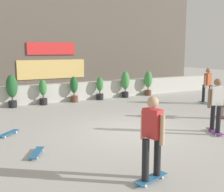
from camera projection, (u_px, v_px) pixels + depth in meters
name	position (u px, v px, depth m)	size (l,w,h in m)	color
ground_plane	(134.00, 131.00, 8.92)	(48.00, 48.00, 0.00)	#B2AFA8
planter_wall	(71.00, 92.00, 14.10)	(18.00, 0.40, 0.90)	beige
building_backdrop	(48.00, 38.00, 17.15)	(20.00, 2.08, 6.50)	#60564C
potted_plant_1	(12.00, 89.00, 12.34)	(0.50, 0.50, 1.46)	black
potted_plant_2	(43.00, 92.00, 13.00)	(0.36, 0.36, 1.18)	black
potted_plant_3	(74.00, 88.00, 13.67)	(0.39, 0.39, 1.25)	brown
potted_plant_4	(100.00, 88.00, 14.31)	(0.36, 0.36, 1.17)	black
potted_plant_5	(125.00, 83.00, 14.96)	(0.46, 0.46, 1.39)	black
potted_plant_6	(148.00, 82.00, 15.63)	(0.45, 0.45, 1.36)	brown
skater_far_right	(216.00, 103.00, 8.50)	(0.53, 0.82, 1.70)	#72338C
skater_by_wall_right	(152.00, 135.00, 5.35)	(0.82, 0.54, 1.70)	#266699
skater_by_wall_left	(208.00, 84.00, 13.16)	(0.55, 0.82, 1.70)	#266699
skateboard_near_camera	(36.00, 153.00, 6.87)	(0.54, 0.80, 0.08)	#266699
skateboard_aside	(9.00, 133.00, 8.45)	(0.71, 0.70, 0.08)	#266699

